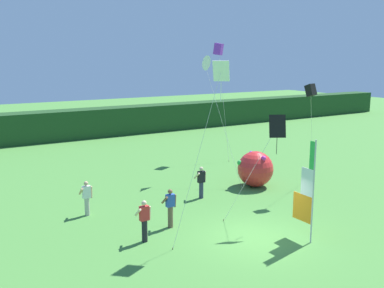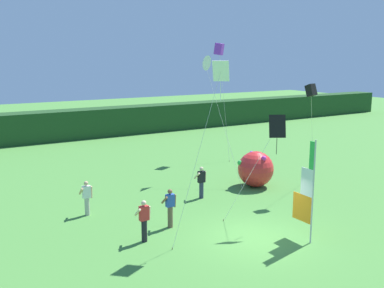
{
  "view_description": "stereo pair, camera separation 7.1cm",
  "coord_description": "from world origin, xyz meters",
  "px_view_note": "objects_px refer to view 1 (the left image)",
  "views": [
    {
      "loc": [
        -10.69,
        -12.6,
        6.98
      ],
      "look_at": [
        -0.47,
        3.88,
        3.18
      ],
      "focal_mm": 41.03,
      "sensor_mm": 36.0,
      "label": 1
    },
    {
      "loc": [
        -10.63,
        -12.64,
        6.98
      ],
      "look_at": [
        -0.47,
        3.88,
        3.18
      ],
      "focal_mm": 41.03,
      "sensor_mm": 36.0,
      "label": 2
    }
  ],
  "objects_px": {
    "person_far_left": "(144,220)",
    "inflatable_balloon": "(255,169)",
    "kite_white_delta_0": "(204,63)",
    "kite_black_diamond_4": "(276,130)",
    "kite_black_box_1": "(311,91)",
    "kite_white_diamond_2": "(219,80)",
    "person_mid_field": "(170,207)",
    "person_near_banner": "(201,181)",
    "person_far_right": "(87,197)",
    "kite_purple_box_3": "(218,49)",
    "banner_flag": "(307,193)"
  },
  "relations": [
    {
      "from": "person_near_banner",
      "to": "person_far_right",
      "type": "relative_size",
      "value": 1.02
    },
    {
      "from": "kite_white_diamond_2",
      "to": "kite_black_diamond_4",
      "type": "xyz_separation_m",
      "value": [
        2.74,
        -0.24,
        -2.09
      ]
    },
    {
      "from": "inflatable_balloon",
      "to": "kite_white_delta_0",
      "type": "distance_m",
      "value": 6.92
    },
    {
      "from": "person_far_right",
      "to": "inflatable_balloon",
      "type": "bearing_deg",
      "value": -2.78
    },
    {
      "from": "person_far_left",
      "to": "inflatable_balloon",
      "type": "relative_size",
      "value": 0.84
    },
    {
      "from": "banner_flag",
      "to": "person_mid_field",
      "type": "relative_size",
      "value": 2.43
    },
    {
      "from": "kite_white_diamond_2",
      "to": "person_mid_field",
      "type": "bearing_deg",
      "value": 125.67
    },
    {
      "from": "banner_flag",
      "to": "kite_purple_box_3",
      "type": "relative_size",
      "value": 0.5
    },
    {
      "from": "kite_black_box_1",
      "to": "kite_purple_box_3",
      "type": "bearing_deg",
      "value": 82.28
    },
    {
      "from": "kite_black_diamond_4",
      "to": "inflatable_balloon",
      "type": "bearing_deg",
      "value": 57.87
    },
    {
      "from": "kite_white_diamond_2",
      "to": "person_near_banner",
      "type": "bearing_deg",
      "value": 64.77
    },
    {
      "from": "person_mid_field",
      "to": "person_far_left",
      "type": "relative_size",
      "value": 1.0
    },
    {
      "from": "kite_black_box_1",
      "to": "kite_white_delta_0",
      "type": "bearing_deg",
      "value": 109.51
    },
    {
      "from": "kite_white_delta_0",
      "to": "kite_black_diamond_4",
      "type": "relative_size",
      "value": 1.53
    },
    {
      "from": "banner_flag",
      "to": "person_far_right",
      "type": "distance_m",
      "value": 9.62
    },
    {
      "from": "kite_white_delta_0",
      "to": "kite_black_box_1",
      "type": "height_order",
      "value": "kite_white_delta_0"
    },
    {
      "from": "kite_black_box_1",
      "to": "person_far_right",
      "type": "bearing_deg",
      "value": 164.45
    },
    {
      "from": "inflatable_balloon",
      "to": "kite_black_diamond_4",
      "type": "xyz_separation_m",
      "value": [
        -2.96,
        -4.71,
        3.1
      ]
    },
    {
      "from": "person_mid_field",
      "to": "kite_black_box_1",
      "type": "distance_m",
      "value": 9.36
    },
    {
      "from": "person_far_left",
      "to": "person_far_right",
      "type": "relative_size",
      "value": 1.04
    },
    {
      "from": "person_mid_field",
      "to": "kite_black_box_1",
      "type": "relative_size",
      "value": 0.29
    },
    {
      "from": "kite_white_delta_0",
      "to": "person_mid_field",
      "type": "bearing_deg",
      "value": -132.43
    },
    {
      "from": "person_far_right",
      "to": "kite_purple_box_3",
      "type": "xyz_separation_m",
      "value": [
        12.06,
        6.95,
        6.74
      ]
    },
    {
      "from": "kite_purple_box_3",
      "to": "kite_white_delta_0",
      "type": "bearing_deg",
      "value": -134.42
    },
    {
      "from": "inflatable_balloon",
      "to": "kite_black_diamond_4",
      "type": "height_order",
      "value": "kite_black_diamond_4"
    },
    {
      "from": "inflatable_balloon",
      "to": "kite_black_diamond_4",
      "type": "relative_size",
      "value": 0.42
    },
    {
      "from": "person_mid_field",
      "to": "person_far_right",
      "type": "xyz_separation_m",
      "value": [
        -2.5,
        3.24,
        -0.04
      ]
    },
    {
      "from": "person_far_left",
      "to": "kite_purple_box_3",
      "type": "height_order",
      "value": "kite_purple_box_3"
    },
    {
      "from": "banner_flag",
      "to": "kite_purple_box_3",
      "type": "xyz_separation_m",
      "value": [
        5.74,
        14.13,
        5.66
      ]
    },
    {
      "from": "kite_black_diamond_4",
      "to": "kite_black_box_1",
      "type": "bearing_deg",
      "value": 27.14
    },
    {
      "from": "kite_purple_box_3",
      "to": "kite_black_diamond_4",
      "type": "height_order",
      "value": "kite_purple_box_3"
    },
    {
      "from": "kite_black_box_1",
      "to": "kite_purple_box_3",
      "type": "distance_m",
      "value": 10.27
    },
    {
      "from": "kite_purple_box_3",
      "to": "kite_black_diamond_4",
      "type": "distance_m",
      "value": 13.8
    },
    {
      "from": "banner_flag",
      "to": "kite_white_diamond_2",
      "type": "xyz_separation_m",
      "value": [
        -2.61,
        2.25,
        4.25
      ]
    },
    {
      "from": "person_far_left",
      "to": "kite_white_delta_0",
      "type": "relative_size",
      "value": 0.23
    },
    {
      "from": "person_far_left",
      "to": "kite_black_box_1",
      "type": "relative_size",
      "value": 0.29
    },
    {
      "from": "inflatable_balloon",
      "to": "kite_black_box_1",
      "type": "distance_m",
      "value": 5.23
    },
    {
      "from": "kite_black_box_1",
      "to": "kite_purple_box_3",
      "type": "height_order",
      "value": "kite_purple_box_3"
    },
    {
      "from": "banner_flag",
      "to": "kite_white_diamond_2",
      "type": "height_order",
      "value": "kite_white_diamond_2"
    },
    {
      "from": "person_mid_field",
      "to": "kite_purple_box_3",
      "type": "relative_size",
      "value": 0.21
    },
    {
      "from": "person_far_left",
      "to": "kite_white_delta_0",
      "type": "bearing_deg",
      "value": 44.08
    },
    {
      "from": "person_mid_field",
      "to": "person_near_banner",
      "type": "bearing_deg",
      "value": 38.9
    },
    {
      "from": "kite_white_delta_0",
      "to": "kite_black_box_1",
      "type": "bearing_deg",
      "value": -70.49
    },
    {
      "from": "person_mid_field",
      "to": "kite_white_diamond_2",
      "type": "xyz_separation_m",
      "value": [
        1.21,
        -1.69,
        5.3
      ]
    },
    {
      "from": "kite_black_box_1",
      "to": "person_near_banner",
      "type": "bearing_deg",
      "value": 154.64
    },
    {
      "from": "banner_flag",
      "to": "person_mid_field",
      "type": "height_order",
      "value": "banner_flag"
    },
    {
      "from": "person_mid_field",
      "to": "kite_black_diamond_4",
      "type": "relative_size",
      "value": 0.35
    },
    {
      "from": "banner_flag",
      "to": "kite_white_delta_0",
      "type": "relative_size",
      "value": 0.56
    },
    {
      "from": "person_near_banner",
      "to": "person_far_right",
      "type": "distance_m",
      "value": 5.77
    },
    {
      "from": "banner_flag",
      "to": "person_far_left",
      "type": "bearing_deg",
      "value": 149.41
    }
  ]
}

